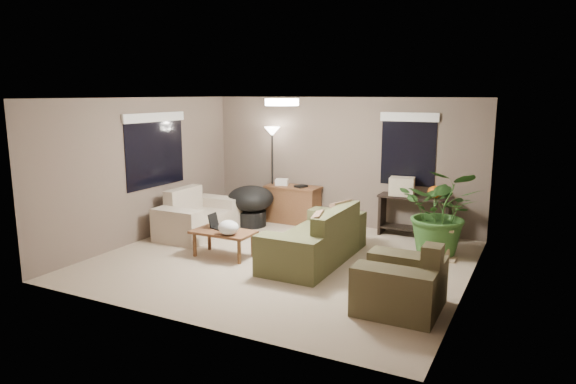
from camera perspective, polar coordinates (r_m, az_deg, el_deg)
The scene contains 20 objects.
room_shell at distance 7.82m, azimuth -0.67°, elevation 1.19°, with size 5.50×5.50×5.50m.
main_sofa at distance 8.03m, azimuth 3.27°, elevation -5.56°, with size 0.95×2.20×0.85m.
throw_pillows at distance 7.84m, azimuth 5.01°, elevation -3.29°, with size 0.35×1.40×0.47m.
loveseat at distance 9.61m, azimuth -10.04°, elevation -2.94°, with size 0.90×1.60×0.85m.
armchair at distance 6.41m, azimuth 12.49°, elevation -10.12°, with size 0.95×1.00×0.85m.
coffee_table at distance 8.25m, azimuth -7.19°, elevation -4.73°, with size 1.00×0.55×0.42m.
laptop at distance 8.39m, azimuth -7.78°, elevation -3.62°, with size 0.39×0.33×0.24m.
plastic_bag at distance 7.97m, azimuth -6.63°, elevation -3.95°, with size 0.33×0.29×0.23m, color white.
desk at distance 10.31m, azimuth 0.55°, elevation -1.36°, with size 1.10×0.50×0.75m.
desk_papers at distance 10.29m, azimuth -0.25°, elevation 1.02°, with size 0.72×0.32×0.12m.
console_table at distance 9.56m, azimuth 13.87°, elevation -2.31°, with size 1.30×0.40×0.75m.
pumpkin at distance 9.40m, azimuth 16.06°, elevation -0.00°, with size 0.27×0.27×0.22m, color orange.
cardboard_box at distance 9.52m, azimuth 12.54°, elevation 0.62°, with size 0.43×0.32×0.32m, color beige.
papasan_chair at distance 10.06m, azimuth -4.16°, elevation -1.19°, with size 1.18×1.18×0.80m.
floor_lamp at distance 10.35m, azimuth -1.77°, elevation 5.52°, with size 0.32×0.32×1.91m.
ceiling_fixture at distance 7.71m, azimuth -0.69°, elevation 9.95°, with size 0.50×0.50×0.10m, color white.
houseplant at distance 8.58m, azimuth 16.69°, elevation -3.14°, with size 1.28×1.42×1.11m, color #2D5923.
cat_scratching_post at distance 8.44m, azimuth 17.18°, elevation -5.80°, with size 0.32×0.32×0.50m.
window_left at distance 9.55m, azimuth -14.54°, elevation 5.84°, with size 0.05×1.56×1.33m.
window_back at distance 9.61m, azimuth 13.26°, elevation 5.95°, with size 1.06×0.05×1.33m.
Camera 1 is at (3.58, -6.82, 2.57)m, focal length 32.00 mm.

